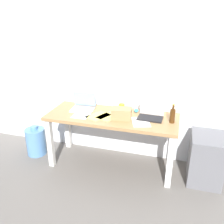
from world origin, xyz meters
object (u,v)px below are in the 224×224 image
object	(u,v)px
cardboard_box	(121,113)
water_cooler_jug	(36,141)
laptop_left	(83,106)
desk	(112,123)
coffee_mug	(122,107)
computer_mouse	(136,110)
laptop_right	(151,114)
beer_bottle	(172,115)
filing_cabinet	(206,158)

from	to	relation	value
cardboard_box	water_cooler_jug	world-z (taller)	cardboard_box
laptop_left	cardboard_box	world-z (taller)	laptop_left
desk	coffee_mug	world-z (taller)	coffee_mug
desk	computer_mouse	distance (m)	0.38
cardboard_box	laptop_right	bearing A→B (deg)	18.39
beer_bottle	coffee_mug	bearing A→B (deg)	163.83
desk	laptop_right	distance (m)	0.52
laptop_right	filing_cabinet	bearing A→B (deg)	-4.90
cardboard_box	coffee_mug	xyz separation A→B (m)	(-0.06, 0.25, -0.02)
laptop_right	computer_mouse	bearing A→B (deg)	144.32
cardboard_box	coffee_mug	size ratio (longest dim) A/B	2.60
desk	filing_cabinet	bearing A→B (deg)	0.17
desk	cardboard_box	size ratio (longest dim) A/B	6.89
laptop_left	cardboard_box	distance (m)	0.60
beer_bottle	cardboard_box	distance (m)	0.62
beer_bottle	cardboard_box	xyz separation A→B (m)	(-0.62, -0.05, -0.03)
desk	laptop_right	bearing A→B (deg)	7.58
water_cooler_jug	beer_bottle	bearing A→B (deg)	1.64
desk	laptop_left	bearing A→B (deg)	167.29
laptop_right	filing_cabinet	distance (m)	0.87
beer_bottle	computer_mouse	distance (m)	0.53
laptop_left	beer_bottle	xyz separation A→B (m)	(1.20, -0.10, 0.04)
laptop_left	laptop_right	size ratio (longest dim) A/B	1.02
coffee_mug	water_cooler_jug	size ratio (longest dim) A/B	0.21
laptop_left	computer_mouse	world-z (taller)	laptop_left
beer_bottle	cardboard_box	bearing A→B (deg)	-175.16
coffee_mug	water_cooler_jug	world-z (taller)	coffee_mug
desk	computer_mouse	size ratio (longest dim) A/B	17.02
beer_bottle	desk	bearing A→B (deg)	-179.95
computer_mouse	water_cooler_jug	world-z (taller)	computer_mouse
cardboard_box	coffee_mug	bearing A→B (deg)	103.51
coffee_mug	desk	bearing A→B (deg)	-111.71
beer_bottle	coffee_mug	size ratio (longest dim) A/B	2.51
laptop_right	cardboard_box	size ratio (longest dim) A/B	1.29
laptop_right	laptop_left	bearing A→B (deg)	177.88
desk	water_cooler_jug	size ratio (longest dim) A/B	3.75
laptop_right	coffee_mug	world-z (taller)	laptop_right
laptop_left	filing_cabinet	size ratio (longest dim) A/B	0.52
laptop_right	beer_bottle	size ratio (longest dim) A/B	1.34
laptop_right	computer_mouse	xyz separation A→B (m)	(-0.21, 0.15, -0.03)
laptop_left	computer_mouse	distance (m)	0.73
laptop_right	cardboard_box	bearing A→B (deg)	-161.61
laptop_left	computer_mouse	bearing A→B (deg)	9.32
beer_bottle	cardboard_box	world-z (taller)	beer_bottle
desk	coffee_mug	xyz separation A→B (m)	(0.08, 0.20, 0.16)
laptop_right	water_cooler_jug	distance (m)	1.77
laptop_left	filing_cabinet	distance (m)	1.73
laptop_left	coffee_mug	world-z (taller)	laptop_left
cardboard_box	water_cooler_jug	bearing A→B (deg)	-179.89
cardboard_box	filing_cabinet	xyz separation A→B (m)	(1.07, 0.06, -0.50)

